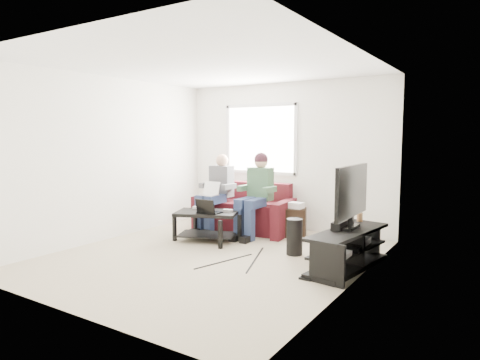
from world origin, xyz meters
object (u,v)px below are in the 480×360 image
tv_stand (348,251)px  end_table (296,221)px  sofa (245,212)px  coffee_table (207,219)px  tv (352,193)px  subwoofer (294,237)px

tv_stand → end_table: (-1.28, 1.21, 0.04)m
sofa → end_table: bearing=1.5°
tv_stand → coffee_table: bearing=176.2°
tv_stand → end_table: 1.76m
sofa → tv_stand: bearing=-27.5°
end_table → tv_stand: bearing=-43.3°
coffee_table → tv_stand: size_ratio=0.72×
sofa → tv: (2.27, -1.08, 0.64)m
sofa → end_table: 0.99m
tv → end_table: bearing=139.1°
sofa → tv: tv is taller
coffee_table → subwoofer: (1.50, 0.05, -0.10)m
end_table → sofa: bearing=-178.5°
tv → end_table: size_ratio=1.93×
coffee_table → tv: (2.33, -0.06, 0.60)m
tv → subwoofer: bearing=173.0°
tv → end_table: 1.83m
tv → end_table: (-1.28, 1.11, -0.69)m
coffee_table → subwoofer: subwoofer is taller
coffee_table → end_table: size_ratio=1.93×
tv → subwoofer: tv is taller
subwoofer → tv: bearing=-7.0°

